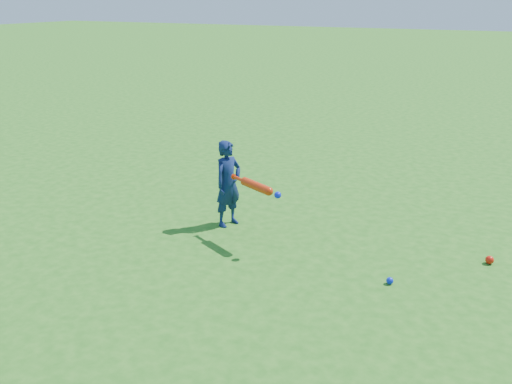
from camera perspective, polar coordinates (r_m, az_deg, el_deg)
ground at (r=7.02m, az=-7.04°, el=-1.18°), size 80.00×80.00×0.00m
child at (r=6.19m, az=-2.80°, el=0.84°), size 0.32×0.40×0.95m
ground_ball_red at (r=5.87m, az=22.32°, el=-6.30°), size 0.08×0.08×0.08m
ground_ball_blue at (r=5.21m, az=13.23°, el=-8.63°), size 0.06×0.06×0.06m
bat_swing at (r=5.66m, az=0.22°, el=0.51°), size 0.71×0.39×0.09m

